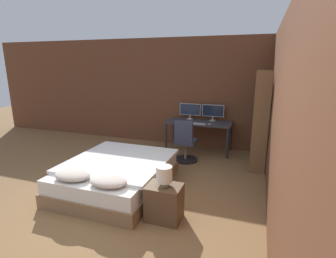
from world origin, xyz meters
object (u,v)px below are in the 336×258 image
bedside_lamp (164,174)px  bookshelf (261,116)px  office_chair (185,145)px  nightstand (164,203)px  keyboard (197,124)px  computer_mouse (209,124)px  monitor_left (190,110)px  desk (199,125)px  monitor_right (213,111)px  bed (117,175)px

bedside_lamp → bookshelf: size_ratio=0.14×
bookshelf → office_chair: bearing=-173.7°
nightstand → office_chair: (-0.33, 2.20, 0.12)m
keyboard → computer_mouse: 0.30m
monitor_left → office_chair: 1.19m
desk → keyboard: bearing=-90.0°
bedside_lamp → monitor_right: (0.07, 3.23, 0.29)m
bed → desk: size_ratio=1.27×
bed → desk: desk is taller
office_chair → bedside_lamp: bearing=-81.5°
bed → computer_mouse: (1.16, 2.16, 0.50)m
monitor_left → computer_mouse: 0.78m
computer_mouse → keyboard: bearing=180.0°
computer_mouse → desk: bearing=141.0°
monitor_left → bedside_lamp: bearing=-81.2°
desk → computer_mouse: computer_mouse is taller
office_chair → monitor_right: bearing=68.8°
monitor_right → bookshelf: bookshelf is taller
nightstand → monitor_right: size_ratio=0.94×
monitor_left → office_chair: (0.17, -1.02, -0.58)m
nightstand → computer_mouse: bearing=88.3°
bed → bookshelf: (2.24, 1.78, 0.83)m
monitor_right → office_chair: (-0.40, -1.02, -0.58)m
desk → monitor_right: size_ratio=2.93×
monitor_left → bookshelf: bearing=-27.4°
office_chair → monitor_left: bearing=99.3°
monitor_right → nightstand: bearing=-91.2°
nightstand → desk: size_ratio=0.32×
computer_mouse → bookshelf: (1.08, -0.38, 0.33)m
desk → monitor_left: monitor_left is taller
desk → monitor_right: monitor_right is taller
bedside_lamp → bookshelf: bookshelf is taller
keyboard → bookshelf: (1.38, -0.38, 0.34)m
monitor_left → keyboard: (0.28, -0.48, -0.22)m
desk → office_chair: 0.84m
monitor_left → nightstand: bearing=-81.2°
monitor_left → office_chair: monitor_left is taller
monitor_left → bookshelf: bookshelf is taller
keyboard → bookshelf: bearing=-15.4°
monitor_right → monitor_left: bearing=180.0°
office_chair → computer_mouse: bearing=52.8°
nightstand → bedside_lamp: size_ratio=1.81×
nightstand → monitor_right: 3.30m
monitor_right → desk: bearing=-139.4°
keyboard → monitor_right: bearing=59.6°
monitor_left → bookshelf: size_ratio=0.27×
nightstand → bookshelf: size_ratio=0.26×
keyboard → bed: bearing=-111.8°
bedside_lamp → keyboard: bedside_lamp is taller
bed → monitor_left: (0.58, 2.64, 0.71)m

